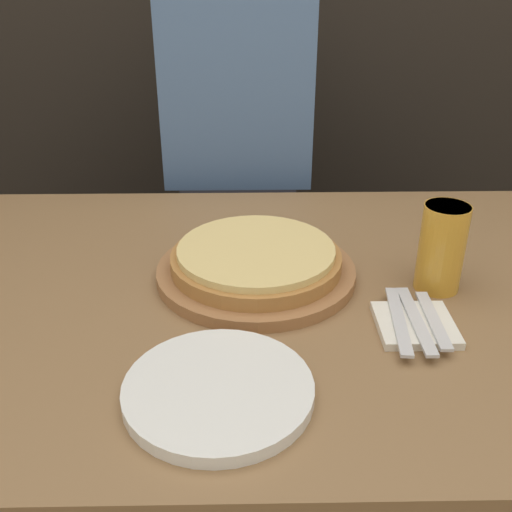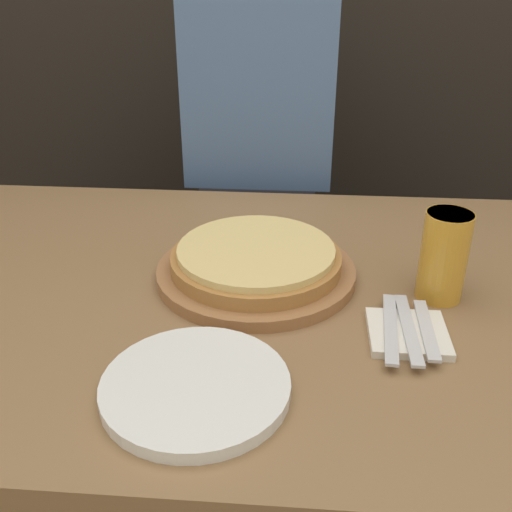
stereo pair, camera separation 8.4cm
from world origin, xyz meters
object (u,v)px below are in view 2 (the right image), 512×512
at_px(spoon, 427,329).
at_px(diner_person, 260,200).
at_px(fork, 390,328).
at_px(beer_glass, 444,252).
at_px(dinner_knife, 408,328).
at_px(pizza_on_board, 256,264).
at_px(dinner_plate, 196,387).

height_order(spoon, diner_person, diner_person).
bearing_deg(fork, beer_glass, 53.06).
bearing_deg(dinner_knife, spoon, 0.00).
bearing_deg(spoon, pizza_on_board, 148.77).
relative_size(pizza_on_board, fork, 1.89).
bearing_deg(spoon, diner_person, 112.26).
bearing_deg(dinner_knife, diner_person, 110.49).
xyz_separation_m(pizza_on_board, diner_person, (-0.03, 0.55, -0.11)).
distance_m(pizza_on_board, diner_person, 0.56).
distance_m(beer_glass, fork, 0.16).
bearing_deg(dinner_plate, dinner_knife, 26.80).
bearing_deg(spoon, dinner_plate, -155.13).
relative_size(beer_glass, spoon, 0.97).
height_order(pizza_on_board, dinner_plate, pizza_on_board).
bearing_deg(dinner_plate, beer_glass, 37.04).
bearing_deg(fork, diner_person, 108.67).
xyz_separation_m(pizza_on_board, dinner_plate, (-0.05, -0.29, -0.02)).
height_order(pizza_on_board, spoon, pizza_on_board).
bearing_deg(dinner_knife, beer_glass, 61.70).
distance_m(pizza_on_board, spoon, 0.29).
xyz_separation_m(pizza_on_board, beer_glass, (0.29, -0.04, 0.05)).
distance_m(dinner_knife, spoon, 0.03).
bearing_deg(dinner_knife, dinner_plate, -153.20).
height_order(beer_glass, dinner_knife, beer_glass).
height_order(dinner_plate, diner_person, diner_person).
relative_size(dinner_plate, diner_person, 0.18).
bearing_deg(beer_glass, dinner_plate, -142.96).
height_order(dinner_knife, diner_person, diner_person).
relative_size(fork, diner_person, 0.13).
bearing_deg(spoon, dinner_knife, 180.00).
height_order(pizza_on_board, fork, pizza_on_board).
distance_m(dinner_plate, fork, 0.29).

